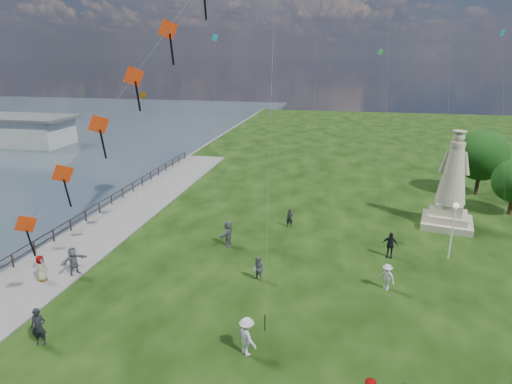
% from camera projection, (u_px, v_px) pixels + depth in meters
% --- Properties ---
extents(waterfront, '(200.00, 200.00, 1.51)m').
position_uv_depth(waterfront, '(59.00, 251.00, 29.72)').
color(waterfront, '#31404A').
rests_on(waterfront, ground).
extents(statue, '(4.40, 4.40, 7.57)m').
position_uv_depth(statue, '(451.00, 191.00, 33.04)').
color(statue, '#BEA78F').
rests_on(statue, ground).
extents(lamppost, '(0.36, 0.36, 3.94)m').
position_uv_depth(lamppost, '(454.00, 219.00, 27.56)').
color(lamppost, silver).
rests_on(lamppost, ground).
extents(tree_row, '(8.55, 14.79, 6.29)m').
position_uv_depth(tree_row, '(506.00, 169.00, 37.13)').
color(tree_row, '#382314').
rests_on(tree_row, ground).
extents(person_0, '(0.78, 0.62, 1.88)m').
position_uv_depth(person_0, '(39.00, 327.00, 19.77)').
color(person_0, black).
rests_on(person_0, ground).
extents(person_1, '(0.89, 0.78, 1.56)m').
position_uv_depth(person_1, '(258.00, 269.00, 25.41)').
color(person_1, '#595960').
rests_on(person_1, ground).
extents(person_2, '(1.33, 1.24, 1.86)m').
position_uv_depth(person_2, '(247.00, 336.00, 19.11)').
color(person_2, silver).
rests_on(person_2, ground).
extents(person_5, '(1.47, 1.77, 1.77)m').
position_uv_depth(person_5, '(74.00, 262.00, 26.04)').
color(person_5, '#595960').
rests_on(person_5, ground).
extents(person_6, '(0.54, 0.36, 1.46)m').
position_uv_depth(person_6, '(290.00, 218.00, 33.42)').
color(person_6, black).
rests_on(person_6, ground).
extents(person_8, '(1.15, 1.05, 1.61)m').
position_uv_depth(person_8, '(387.00, 277.00, 24.46)').
color(person_8, silver).
rests_on(person_8, ground).
extents(person_9, '(1.16, 0.82, 1.79)m').
position_uv_depth(person_9, '(390.00, 245.00, 28.40)').
color(person_9, black).
rests_on(person_9, ground).
extents(person_10, '(0.50, 0.79, 1.59)m').
position_uv_depth(person_10, '(41.00, 270.00, 25.32)').
color(person_10, '#595960').
rests_on(person_10, ground).
extents(person_11, '(1.00, 1.83, 1.87)m').
position_uv_depth(person_11, '(228.00, 234.00, 30.06)').
color(person_11, '#595960').
rests_on(person_11, ground).
extents(red_kite_train, '(10.15, 9.35, 16.86)m').
position_uv_depth(red_kite_train, '(113.00, 108.00, 20.87)').
color(red_kite_train, black).
rests_on(red_kite_train, ground).
extents(small_kites, '(28.86, 16.49, 30.06)m').
position_uv_depth(small_kites, '(333.00, 41.00, 35.28)').
color(small_kites, teal).
rests_on(small_kites, ground).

